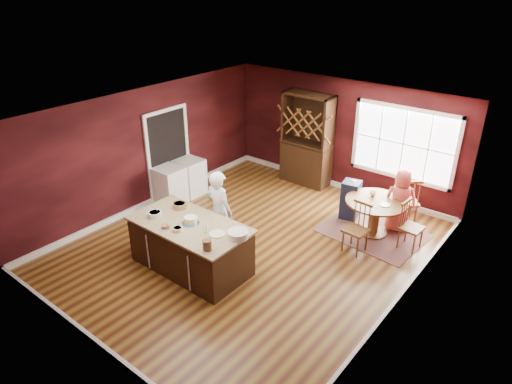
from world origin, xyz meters
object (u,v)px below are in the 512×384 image
Objects in this scene: kitchen_island at (191,247)px; toddler at (352,183)px; washer at (170,186)px; high_chair at (350,199)px; layer_cake at (191,220)px; dining_table at (375,210)px; chair_east at (412,226)px; chair_north at (407,200)px; hutch at (307,139)px; seated_woman at (400,200)px; baker at (219,211)px; dryer at (190,177)px; chair_south at (356,228)px.

toddler is (1.32, 3.53, 0.37)m from kitchen_island.
high_chair is at bearing 28.66° from washer.
toddler is (-0.04, 0.07, 0.36)m from high_chair.
layer_cake is 1.21× the size of toddler.
dining_table is 1.37× the size of high_chair.
toddler reaches higher than kitchen_island.
chair_east reaches higher than high_chair.
toddler is at bearing 154.98° from dining_table.
chair_east reaches higher than washer.
chair_north is 0.47× the size of hutch.
baker is at bearing 24.00° from seated_woman.
hutch reaches higher than baker.
baker is 3.03m from high_chair.
dryer is at bearing 136.24° from kitchen_island.
chair_south is 3.90× the size of toddler.
dryer is (-2.21, 1.34, -0.38)m from baker.
chair_east is 3.61m from hutch.
kitchen_island is at bearing 92.53° from baker.
baker reaches higher than dining_table.
seated_woman reaches higher than chair_east.
chair_north is at bearing 17.56° from high_chair.
chair_north is at bearing 28.69° from washer.
toddler is at bearing -20.60° from seated_woman.
dining_table is at bearing -26.76° from hutch.
dining_table is 4.62m from washer.
baker is (-0.02, 0.79, 0.38)m from kitchen_island.
chair_east is 1.55m from high_chair.
chair_north is at bearing 31.90° from chair_east.
chair_south is 0.94× the size of chair_north.
dining_table is at bearing 31.92° from chair_north.
chair_east is 5.35m from washer.
washer is (-4.31, -1.68, -0.09)m from dining_table.
chair_south reaches higher than dryer.
hutch is at bearing 51.70° from dryer.
chair_north is at bearing 83.83° from chair_south.
chair_east is 1.64m from toddler.
baker is (-2.10, -2.39, 0.29)m from dining_table.
chair_east is 0.73m from seated_woman.
chair_north reaches higher than chair_east.
seated_woman reaches higher than chair_south.
high_chair is (1.34, 3.45, -0.53)m from layer_cake.
baker reaches higher than high_chair.
chair_north reaches higher than washer.
high_chair is 2.15m from hutch.
washer is 0.64m from dryer.
seated_woman reaches higher than washer.
chair_north is 4.16× the size of toddler.
washer is at bearing -16.80° from baker.
baker is 3.05m from toddler.
dining_table is 2.86m from hutch.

